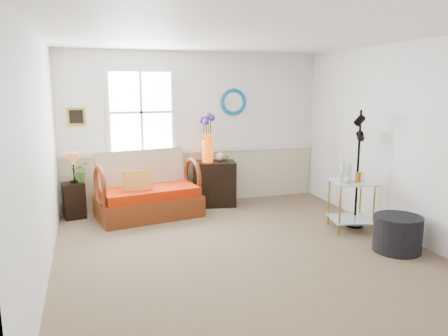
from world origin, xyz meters
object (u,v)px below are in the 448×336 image
object	(u,v)px
loveseat	(148,185)
lamp_stand	(74,200)
side_table	(351,206)
ottoman	(398,234)
cabinet	(214,183)
floor_lamp	(358,169)

from	to	relation	value
loveseat	lamp_stand	world-z (taller)	loveseat
side_table	ottoman	distance (m)	0.90
cabinet	floor_lamp	bearing A→B (deg)	-35.68
floor_lamp	lamp_stand	bearing A→B (deg)	139.55
lamp_stand	cabinet	size ratio (longest dim) A/B	0.73
lamp_stand	floor_lamp	bearing A→B (deg)	-23.26
lamp_stand	ottoman	distance (m)	4.70
loveseat	side_table	bearing A→B (deg)	-40.10
lamp_stand	floor_lamp	world-z (taller)	floor_lamp
ottoman	side_table	bearing A→B (deg)	96.09
loveseat	cabinet	size ratio (longest dim) A/B	2.04
loveseat	lamp_stand	xyz separation A→B (m)	(-1.12, 0.29, -0.23)
lamp_stand	ottoman	xyz separation A→B (m)	(3.86, -2.69, -0.05)
cabinet	ottoman	xyz separation A→B (m)	(1.57, -2.73, -0.16)
cabinet	ottoman	world-z (taller)	cabinet
side_table	ottoman	xyz separation A→B (m)	(0.09, -0.89, -0.13)
lamp_stand	ottoman	world-z (taller)	lamp_stand
loveseat	floor_lamp	world-z (taller)	floor_lamp
cabinet	ottoman	bearing A→B (deg)	-49.17
lamp_stand	side_table	world-z (taller)	side_table
lamp_stand	ottoman	bearing A→B (deg)	-34.83
side_table	ottoman	world-z (taller)	side_table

